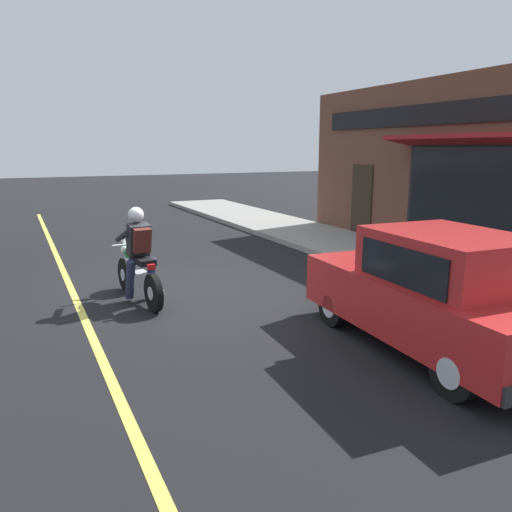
# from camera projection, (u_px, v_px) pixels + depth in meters

# --- Properties ---
(ground_plane) EXTENTS (80.00, 80.00, 0.00)m
(ground_plane) POSITION_uv_depth(u_px,v_px,m) (182.00, 292.00, 9.08)
(ground_plane) COLOR black
(sidewalk_curb) EXTENTS (2.60, 22.00, 0.14)m
(sidewalk_curb) POSITION_uv_depth(u_px,v_px,m) (327.00, 240.00, 13.90)
(sidewalk_curb) COLOR gray
(sidewalk_curb) RESTS_ON ground
(lane_stripe) EXTENTS (0.12, 19.80, 0.01)m
(lane_stripe) POSITION_uv_depth(u_px,v_px,m) (62.00, 267.00, 10.95)
(lane_stripe) COLOR #D1C64C
(lane_stripe) RESTS_ON ground
(storefront_building) EXTENTS (1.25, 10.50, 4.20)m
(storefront_building) POSITION_uv_depth(u_px,v_px,m) (450.00, 168.00, 11.69)
(storefront_building) COLOR brown
(storefront_building) RESTS_ON ground
(motorcycle_with_rider) EXTENTS (0.62, 2.02, 1.62)m
(motorcycle_with_rider) POSITION_uv_depth(u_px,v_px,m) (138.00, 263.00, 8.42)
(motorcycle_with_rider) COLOR black
(motorcycle_with_rider) RESTS_ON ground
(car_hatchback) EXTENTS (1.84, 3.86, 1.57)m
(car_hatchback) POSITION_uv_depth(u_px,v_px,m) (436.00, 293.00, 6.36)
(car_hatchback) COLOR black
(car_hatchback) RESTS_ON ground
(trash_bin) EXTENTS (0.56, 0.56, 0.98)m
(trash_bin) POSITION_uv_depth(u_px,v_px,m) (445.00, 253.00, 9.42)
(trash_bin) COLOR #2D2D33
(trash_bin) RESTS_ON sidewalk_curb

